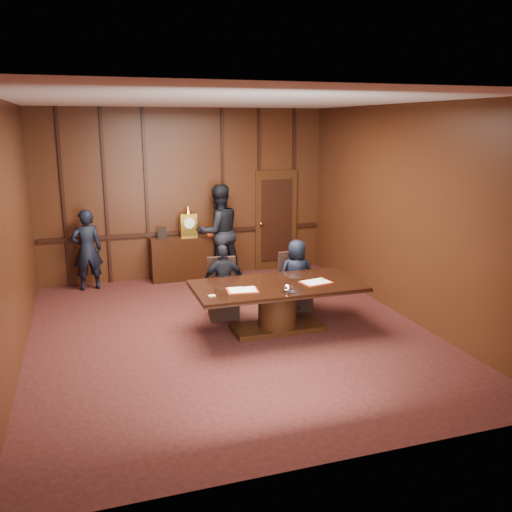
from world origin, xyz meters
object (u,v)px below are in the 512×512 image
at_px(conference_table, 277,299).
at_px(signatory_left, 224,282).
at_px(sideboard, 189,256).
at_px(signatory_right, 297,275).
at_px(witness_left, 87,250).
at_px(witness_right, 219,232).

relative_size(conference_table, signatory_left, 2.09).
distance_m(sideboard, signatory_right, 2.91).
relative_size(signatory_right, witness_left, 0.79).
bearing_deg(witness_left, conference_table, 123.97).
bearing_deg(signatory_right, witness_left, -25.95).
relative_size(signatory_left, witness_left, 0.79).
height_order(conference_table, signatory_left, signatory_left).
xyz_separation_m(conference_table, signatory_left, (-0.65, 0.80, 0.12)).
bearing_deg(signatory_left, conference_table, 131.89).
bearing_deg(conference_table, signatory_right, 50.91).
distance_m(sideboard, witness_left, 2.06).
bearing_deg(signatory_left, witness_left, -45.73).
bearing_deg(signatory_right, signatory_left, 9.06).
bearing_deg(sideboard, conference_table, -77.69).
xyz_separation_m(conference_table, signatory_right, (0.65, 0.80, 0.12)).
relative_size(sideboard, signatory_left, 1.28).
bearing_deg(witness_left, signatory_left, 124.55).
distance_m(conference_table, signatory_right, 1.04).
height_order(conference_table, witness_left, witness_left).
relative_size(signatory_left, signatory_right, 1.00).
relative_size(signatory_left, witness_right, 0.63).
height_order(sideboard, conference_table, sideboard).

